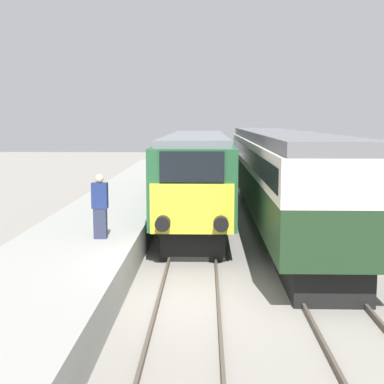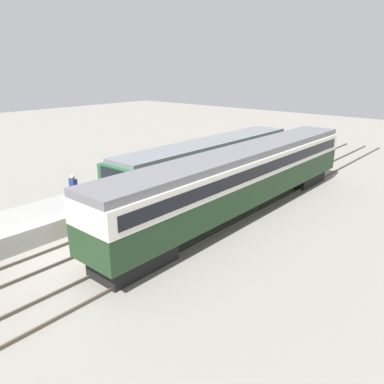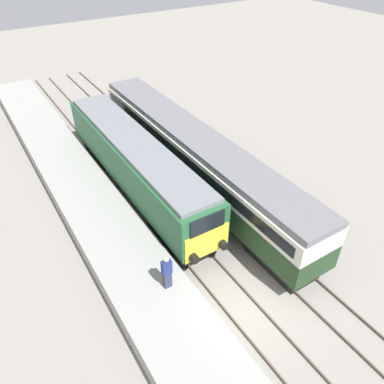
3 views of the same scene
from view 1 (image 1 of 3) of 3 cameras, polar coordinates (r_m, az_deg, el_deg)
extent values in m
plane|color=gray|center=(13.08, -0.39, -11.71)|extent=(120.00, 120.00, 0.00)
cube|color=gray|center=(21.02, -8.68, -2.93)|extent=(3.50, 50.00, 1.01)
cube|color=#4C4238|center=(17.89, -2.15, -6.14)|extent=(0.07, 60.00, 0.14)
cube|color=#4C4238|center=(17.85, 2.47, -6.17)|extent=(0.07, 60.00, 0.14)
cube|color=#4C4238|center=(17.99, 8.78, -6.15)|extent=(0.07, 60.00, 0.14)
cube|color=#4C4238|center=(18.23, 13.28, -6.08)|extent=(0.07, 60.00, 0.14)
cube|color=black|center=(18.44, 0.21, -4.35)|extent=(2.03, 4.00, 1.00)
cube|color=black|center=(29.04, 0.70, 0.08)|extent=(2.03, 4.00, 1.00)
cube|color=#235633|center=(23.50, 0.52, 2.57)|extent=(2.70, 15.75, 2.50)
cube|color=yellow|center=(15.71, 0.00, -1.82)|extent=(2.48, 0.10, 1.50)
cube|color=black|center=(15.55, 0.00, 2.71)|extent=(1.89, 0.10, 0.90)
cube|color=slate|center=(23.42, 0.52, 5.91)|extent=(2.38, 15.12, 0.24)
cylinder|color=black|center=(15.62, -3.15, -3.38)|extent=(0.44, 0.35, 0.44)
cylinder|color=black|center=(15.58, 3.11, -3.41)|extent=(0.44, 0.35, 0.44)
cube|color=black|center=(14.60, 13.40, -7.90)|extent=(1.89, 3.60, 0.95)
cube|color=black|center=(30.63, 7.12, 0.37)|extent=(1.89, 3.60, 0.95)
cube|color=#1E381E|center=(22.36, 9.20, 0.72)|extent=(2.70, 20.88, 1.44)
cube|color=silver|center=(22.24, 9.27, 4.00)|extent=(2.71, 20.88, 1.13)
cube|color=black|center=(22.24, 9.27, 4.00)|extent=(2.75, 20.04, 0.62)
cube|color=slate|center=(22.21, 9.31, 5.92)|extent=(2.48, 20.88, 0.36)
cube|color=#2D334C|center=(15.37, -9.74, -3.31)|extent=(0.36, 0.24, 0.87)
cube|color=navy|center=(15.24, -9.81, -0.37)|extent=(0.44, 0.26, 0.72)
sphere|color=beige|center=(15.18, -9.85, 1.42)|extent=(0.24, 0.24, 0.24)
camera|label=2|loc=(15.42, 75.94, 16.55)|focal=35.00mm
camera|label=3|loc=(13.73, -64.37, 51.03)|focal=35.00mm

